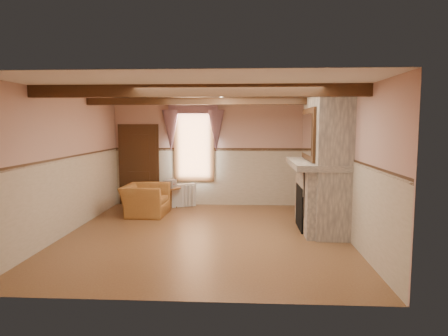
# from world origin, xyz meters

# --- Properties ---
(floor) EXTENTS (5.50, 6.00, 0.01)m
(floor) POSITION_xyz_m (0.00, 0.00, 0.00)
(floor) COLOR brown
(floor) RESTS_ON ground
(ceiling) EXTENTS (5.50, 6.00, 0.01)m
(ceiling) POSITION_xyz_m (0.00, 0.00, 2.80)
(ceiling) COLOR silver
(ceiling) RESTS_ON wall_back
(wall_back) EXTENTS (5.50, 0.02, 2.80)m
(wall_back) POSITION_xyz_m (0.00, 3.00, 1.40)
(wall_back) COLOR tan
(wall_back) RESTS_ON floor
(wall_front) EXTENTS (5.50, 0.02, 2.80)m
(wall_front) POSITION_xyz_m (0.00, -3.00, 1.40)
(wall_front) COLOR tan
(wall_front) RESTS_ON floor
(wall_left) EXTENTS (0.02, 6.00, 2.80)m
(wall_left) POSITION_xyz_m (-2.75, 0.00, 1.40)
(wall_left) COLOR tan
(wall_left) RESTS_ON floor
(wall_right) EXTENTS (0.02, 6.00, 2.80)m
(wall_right) POSITION_xyz_m (2.75, 0.00, 1.40)
(wall_right) COLOR tan
(wall_right) RESTS_ON floor
(wainscot) EXTENTS (5.50, 6.00, 1.50)m
(wainscot) POSITION_xyz_m (0.00, 0.00, 0.75)
(wainscot) COLOR beige
(wainscot) RESTS_ON floor
(chair_rail) EXTENTS (5.50, 6.00, 0.08)m
(chair_rail) POSITION_xyz_m (0.00, 0.00, 1.50)
(chair_rail) COLOR black
(chair_rail) RESTS_ON wainscot
(firebox) EXTENTS (0.20, 0.95, 0.90)m
(firebox) POSITION_xyz_m (2.00, 0.60, 0.45)
(firebox) COLOR black
(firebox) RESTS_ON floor
(armchair) EXTENTS (1.02, 1.16, 0.73)m
(armchair) POSITION_xyz_m (-1.61, 1.65, 0.37)
(armchair) COLOR #9E662D
(armchair) RESTS_ON floor
(side_table) EXTENTS (0.57, 0.57, 0.55)m
(side_table) POSITION_xyz_m (-1.16, 2.46, 0.28)
(side_table) COLOR brown
(side_table) RESTS_ON floor
(book_stack) EXTENTS (0.32, 0.36, 0.20)m
(book_stack) POSITION_xyz_m (-1.16, 2.43, 0.65)
(book_stack) COLOR #B7AD8C
(book_stack) RESTS_ON side_table
(radiator) EXTENTS (0.71, 0.45, 0.60)m
(radiator) POSITION_xyz_m (-0.89, 2.70, 0.30)
(radiator) COLOR silver
(radiator) RESTS_ON floor
(bowl) EXTENTS (0.34, 0.34, 0.08)m
(bowl) POSITION_xyz_m (2.24, 0.84, 1.46)
(bowl) COLOR brown
(bowl) RESTS_ON mantel
(mantel_clock) EXTENTS (0.14, 0.24, 0.20)m
(mantel_clock) POSITION_xyz_m (2.24, 1.16, 1.52)
(mantel_clock) COLOR black
(mantel_clock) RESTS_ON mantel
(oil_lamp) EXTENTS (0.11, 0.11, 0.28)m
(oil_lamp) POSITION_xyz_m (2.24, 1.24, 1.56)
(oil_lamp) COLOR gold
(oil_lamp) RESTS_ON mantel
(candle_red) EXTENTS (0.06, 0.06, 0.16)m
(candle_red) POSITION_xyz_m (2.24, 0.01, 1.50)
(candle_red) COLOR maroon
(candle_red) RESTS_ON mantel
(jar_yellow) EXTENTS (0.06, 0.06, 0.12)m
(jar_yellow) POSITION_xyz_m (2.24, 0.40, 1.48)
(jar_yellow) COLOR gold
(jar_yellow) RESTS_ON mantel
(fireplace) EXTENTS (0.85, 2.00, 2.80)m
(fireplace) POSITION_xyz_m (2.42, 0.60, 1.40)
(fireplace) COLOR gray
(fireplace) RESTS_ON floor
(mantel) EXTENTS (1.05, 2.05, 0.12)m
(mantel) POSITION_xyz_m (2.24, 0.60, 1.36)
(mantel) COLOR gray
(mantel) RESTS_ON fireplace
(overmantel_mirror) EXTENTS (0.06, 1.44, 1.04)m
(overmantel_mirror) POSITION_xyz_m (2.06, 0.60, 1.97)
(overmantel_mirror) COLOR silver
(overmantel_mirror) RESTS_ON fireplace
(door) EXTENTS (1.10, 0.10, 2.10)m
(door) POSITION_xyz_m (-2.10, 2.94, 1.05)
(door) COLOR black
(door) RESTS_ON floor
(window) EXTENTS (1.06, 0.08, 2.02)m
(window) POSITION_xyz_m (-0.60, 2.97, 1.65)
(window) COLOR white
(window) RESTS_ON wall_back
(window_drapes) EXTENTS (1.30, 0.14, 1.40)m
(window_drapes) POSITION_xyz_m (-0.60, 2.88, 2.25)
(window_drapes) COLOR gray
(window_drapes) RESTS_ON wall_back
(ceiling_beam_front) EXTENTS (5.50, 0.18, 0.20)m
(ceiling_beam_front) POSITION_xyz_m (0.00, -1.20, 2.70)
(ceiling_beam_front) COLOR black
(ceiling_beam_front) RESTS_ON ceiling
(ceiling_beam_back) EXTENTS (5.50, 0.18, 0.20)m
(ceiling_beam_back) POSITION_xyz_m (0.00, 1.20, 2.70)
(ceiling_beam_back) COLOR black
(ceiling_beam_back) RESTS_ON ceiling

